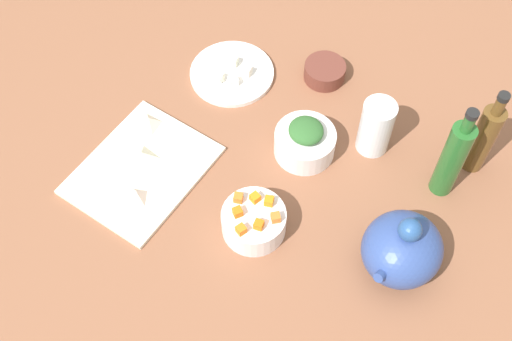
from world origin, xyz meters
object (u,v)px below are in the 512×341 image
plate_tofu (232,73)px  bowl_carrots (254,222)px  bottle_0 (453,158)px  drinking_glass_1 (376,127)px  bowl_small_side (325,72)px  bottle_1 (484,138)px  cutting_board (142,170)px  teapot (402,249)px  bowl_greens (305,143)px

plate_tofu → bowl_carrots: size_ratio=1.53×
plate_tofu → bottle_0: bearing=94.2°
bottle_0 → drinking_glass_1: bottle_0 is taller
plate_tofu → drinking_glass_1: size_ratio=1.46×
bowl_small_side → bottle_1: (-0.11, 40.28, 7.91)cm
cutting_board → bottle_0: bearing=125.4°
bowl_carrots → teapot: 30.28cm
teapot → drinking_glass_1: teapot is taller
plate_tofu → teapot: bearing=73.4°
bowl_small_side → bottle_0: size_ratio=0.38×
bowl_greens → teapot: 33.02cm
cutting_board → bottle_1: bearing=130.5°
cutting_board → bowl_greens: bowl_greens is taller
bowl_greens → plate_tofu: bearing=-104.5°
bottle_0 → teapot: bearing=6.3°
teapot → bottle_1: bearing=-179.9°
cutting_board → plate_tofu: plate_tofu is taller
cutting_board → bottle_1: size_ratio=1.25×
plate_tofu → cutting_board: bearing=4.2°
bottle_1 → cutting_board: bearing=-49.5°
bowl_carrots → teapot: bearing=113.7°
bowl_greens → drinking_glass_1: size_ratio=0.97×
bowl_small_side → cutting_board: bearing=-18.0°
bowl_carrots → bottle_0: (-33.57, 25.18, 8.16)cm
bottle_1 → drinking_glass_1: 22.55cm
bowl_small_side → teapot: (30.95, 40.35, 4.47)cm
plate_tofu → bowl_carrots: bearing=46.2°
bowl_carrots → drinking_glass_1: 34.39cm
bowl_carrots → bowl_greens: bearing=-170.9°
cutting_board → teapot: size_ratio=1.67×
teapot → bottle_0: (-21.49, -2.37, 4.63)cm
bowl_small_side → bottle_1: 41.05cm
bowl_carrots → bowl_small_side: 44.90cm
cutting_board → teapot: teapot is taller
plate_tofu → drinking_glass_1: bearing=95.8°
bottle_0 → drinking_glass_1: size_ratio=1.89×
plate_tofu → bowl_small_side: bearing=127.1°
bowl_greens → drinking_glass_1: drinking_glass_1 is taller
bottle_1 → drinking_glass_1: bottle_1 is taller
bowl_small_side → teapot: 51.05cm
teapot → bottle_1: bottle_1 is taller
cutting_board → plate_tofu: size_ratio=1.48×
bowl_small_side → bottle_0: 40.19cm
cutting_board → drinking_glass_1: bearing=136.7°
drinking_glass_1 → bowl_small_side: bearing=-115.6°
drinking_glass_1 → teapot: bearing=43.5°
bowl_greens → bottle_0: 31.89cm
teapot → bottle_0: bottle_0 is taller
cutting_board → plate_tofu: bearing=-175.8°
drinking_glass_1 → bottle_1: bearing=115.9°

